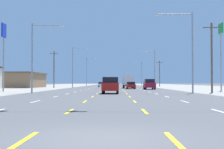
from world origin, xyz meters
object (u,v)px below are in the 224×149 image
at_px(streetlight_left_row_2, 87,70).
at_px(streetlight_right_row_2, 140,72).
at_px(suv_center_turn_nearest, 110,85).
at_px(streetlight_left_row_1, 74,65).
at_px(pole_sign_left_row_1, 4,42).
at_px(hatchback_center_turn_farthest, 114,84).
at_px(streetlight_right_row_0, 189,46).
at_px(pole_sign_right_row_1, 221,42).
at_px(suv_far_right_near, 149,84).
at_px(streetlight_left_row_0, 36,52).
at_px(sedan_inner_right_mid, 131,85).
at_px(suv_center_turn_far, 113,84).
at_px(sedan_inner_left_farther, 101,84).
at_px(streetlight_right_row_1, 153,66).
at_px(box_truck_inner_right_midfar, 128,80).

relative_size(streetlight_left_row_2, streetlight_right_row_2, 1.17).
height_order(suv_center_turn_nearest, streetlight_left_row_1, streetlight_left_row_1).
relative_size(streetlight_left_row_1, streetlight_left_row_2, 0.96).
distance_m(streetlight_left_row_2, streetlight_right_row_2, 19.54).
xyz_separation_m(suv_center_turn_nearest, pole_sign_left_row_1, (-16.13, 8.77, 6.44)).
bearing_deg(hatchback_center_turn_farthest, streetlight_right_row_0, -83.36).
relative_size(pole_sign_right_row_1, streetlight_right_row_2, 1.19).
relative_size(suv_center_turn_nearest, suv_far_right_near, 1.00).
distance_m(pole_sign_right_row_1, streetlight_left_row_1, 38.80).
distance_m(hatchback_center_turn_farthest, streetlight_left_row_0, 83.05).
distance_m(suv_far_right_near, pole_sign_left_row_1, 27.67).
relative_size(sedan_inner_right_mid, suv_center_turn_far, 0.92).
bearing_deg(sedan_inner_left_farther, streetlight_right_row_0, -75.55).
bearing_deg(streetlight_left_row_0, pole_sign_right_row_1, 20.94).
xyz_separation_m(pole_sign_left_row_1, streetlight_right_row_1, (26.01, 30.94, -2.07)).
bearing_deg(suv_far_right_near, pole_sign_left_row_1, -149.73).
height_order(sedan_inner_left_farther, streetlight_left_row_1, streetlight_left_row_1).
distance_m(pole_sign_right_row_1, streetlight_left_row_2, 71.29).
bearing_deg(streetlight_left_row_2, hatchback_center_turn_farthest, 31.72).
xyz_separation_m(sedan_inner_right_mid, box_truck_inner_right_midfar, (-0.21, 9.13, 1.08)).
height_order(suv_center_turn_nearest, suv_center_turn_far, same).
relative_size(suv_center_turn_nearest, pole_sign_right_row_1, 0.46).
distance_m(sedan_inner_right_mid, pole_sign_right_row_1, 21.58).
bearing_deg(streetlight_right_row_0, pole_sign_right_row_1, 53.89).
distance_m(hatchback_center_turn_farthest, streetlight_left_row_1, 45.60).
xyz_separation_m(pole_sign_left_row_1, streetlight_right_row_0, (25.98, -7.18, -1.51)).
height_order(suv_center_turn_far, streetlight_left_row_0, streetlight_left_row_0).
bearing_deg(suv_center_turn_far, streetlight_left_row_2, 103.49).
bearing_deg(sedan_inner_left_farther, streetlight_right_row_1, -45.00).
height_order(box_truck_inner_right_midfar, streetlight_right_row_0, streetlight_right_row_0).
height_order(suv_center_turn_nearest, box_truck_inner_right_midfar, box_truck_inner_right_midfar).
bearing_deg(suv_far_right_near, box_truck_inner_right_midfar, 104.05).
bearing_deg(suv_far_right_near, suv_center_turn_far, 115.38).
height_order(pole_sign_right_row_1, streetlight_right_row_2, pole_sign_right_row_1).
distance_m(sedan_inner_right_mid, pole_sign_left_row_1, 27.96).
height_order(streetlight_left_row_0, streetlight_right_row_1, streetlight_right_row_1).
xyz_separation_m(pole_sign_right_row_1, streetlight_right_row_0, (-7.50, -10.28, -1.79)).
height_order(sedan_inner_left_farther, pole_sign_left_row_1, pole_sign_left_row_1).
relative_size(pole_sign_right_row_1, streetlight_left_row_0, 1.21).
bearing_deg(streetlight_right_row_1, streetlight_left_row_0, -116.97).
distance_m(suv_far_right_near, suv_center_turn_far, 16.30).
bearing_deg(streetlight_left_row_0, sedan_inner_left_farther, 83.20).
height_order(pole_sign_left_row_1, streetlight_left_row_2, streetlight_left_row_2).
relative_size(box_truck_inner_right_midfar, pole_sign_right_row_1, 0.67).
bearing_deg(streetlight_right_row_1, pole_sign_left_row_1, -130.05).
bearing_deg(box_truck_inner_right_midfar, streetlight_right_row_1, 28.64).
bearing_deg(streetlight_right_row_1, suv_center_turn_nearest, -103.97).
xyz_separation_m(box_truck_inner_right_midfar, streetlight_left_row_1, (-13.23, 3.42, 3.92)).
bearing_deg(sedan_inner_right_mid, streetlight_left_row_1, 136.96).
bearing_deg(streetlight_left_row_1, streetlight_right_row_1, -0.00).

